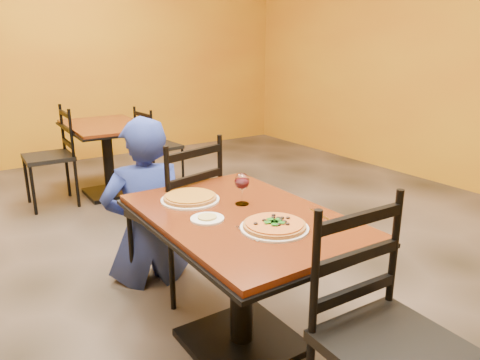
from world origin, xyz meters
TOP-DOWN VIEW (x-y plane):
  - floor at (0.00, 0.00)m, footprint 7.00×8.00m
  - wall_back at (0.00, 4.00)m, footprint 7.00×0.01m
  - table_main at (0.00, -0.50)m, footprint 0.83×1.23m
  - table_second at (0.25, 2.34)m, footprint 0.76×1.11m
  - chair_main_near at (0.06, -1.39)m, footprint 0.47×0.47m
  - chair_main_far at (0.00, 0.26)m, footprint 0.55×0.55m
  - chair_second_left at (-0.33, 2.34)m, footprint 0.44×0.44m
  - chair_second_right at (0.82, 2.34)m, footprint 0.44×0.44m
  - diner at (-0.11, 0.47)m, footprint 0.64×0.50m
  - plate_main at (0.02, -0.74)m, footprint 0.31×0.31m
  - pizza_main at (0.02, -0.74)m, footprint 0.28×0.28m
  - plate_far at (-0.12, -0.19)m, footprint 0.31×0.31m
  - pizza_far at (-0.12, -0.19)m, footprint 0.28×0.28m
  - side_plate at (-0.18, -0.48)m, footprint 0.16×0.16m
  - dip at (-0.18, -0.48)m, footprint 0.09×0.09m
  - wine_glass at (0.08, -0.39)m, footprint 0.08×0.08m
  - fork at (-0.12, -0.72)m, footprint 0.03×0.19m
  - knife at (0.30, -0.74)m, footprint 0.05×0.21m

SIDE VIEW (x-z plane):
  - floor at x=0.00m, z-range -0.01..0.01m
  - chair_second_right at x=0.82m, z-range 0.00..0.88m
  - chair_second_left at x=-0.33m, z-range 0.00..0.96m
  - chair_main_far at x=0.00m, z-range 0.00..1.01m
  - chair_main_near at x=0.06m, z-range 0.00..1.01m
  - table_second at x=0.25m, z-range 0.18..0.93m
  - diner at x=-0.11m, z-range 0.00..1.11m
  - table_main at x=0.00m, z-range 0.18..0.93m
  - fork at x=-0.12m, z-range 0.75..0.75m
  - knife at x=0.30m, z-range 0.75..0.75m
  - plate_main at x=0.02m, z-range 0.75..0.76m
  - plate_far at x=-0.12m, z-range 0.75..0.76m
  - side_plate at x=-0.18m, z-range 0.75..0.76m
  - dip at x=-0.18m, z-range 0.76..0.77m
  - pizza_main at x=0.02m, z-range 0.76..0.78m
  - pizza_far at x=-0.12m, z-range 0.76..0.78m
  - wine_glass at x=0.08m, z-range 0.75..0.93m
  - wall_back at x=0.00m, z-range 0.00..3.00m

